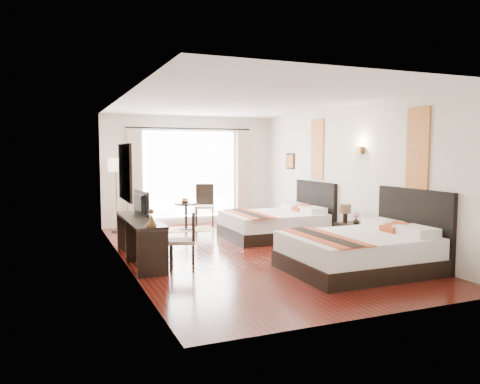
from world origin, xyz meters
name	(u,v)px	position (x,y,z in m)	size (l,w,h in m)	color
floor	(246,252)	(0.00, 0.00, -0.01)	(4.50, 7.50, 0.01)	#3B0F0A
ceiling	(246,103)	(0.00, 0.00, 2.79)	(4.50, 7.50, 0.02)	white
wall_headboard	(347,176)	(2.25, 0.00, 1.40)	(0.01, 7.50, 2.80)	silver
wall_desk	(124,181)	(-2.25, 0.00, 1.40)	(0.01, 7.50, 2.80)	silver
wall_window	(190,170)	(0.00, 3.75, 1.40)	(4.50, 0.01, 2.80)	silver
wall_entry	(377,196)	(0.00, -3.75, 1.40)	(4.50, 0.01, 2.80)	silver
window_glass	(190,174)	(0.00, 3.73, 1.30)	(2.40, 0.02, 2.20)	white
sheer_curtain	(191,174)	(0.00, 3.67, 1.30)	(2.30, 0.02, 2.10)	white
drape_left	(134,176)	(-1.45, 3.63, 1.28)	(0.35, 0.14, 2.35)	#B9A58F
drape_right	(243,174)	(1.45, 3.63, 1.28)	(0.35, 0.14, 2.35)	#B9A58F
art_panel_near	(418,148)	(2.23, -1.97, 1.95)	(0.03, 0.50, 1.35)	maroon
art_panel_far	(317,149)	(2.23, 1.14, 1.95)	(0.03, 0.50, 1.35)	maroon
wall_sconce	(360,150)	(2.19, -0.49, 1.92)	(0.10, 0.14, 0.14)	#4D351B
mirror_frame	(125,172)	(-2.22, 0.00, 1.55)	(0.04, 1.25, 0.95)	black
mirror_glass	(126,172)	(-2.19, 0.00, 1.55)	(0.01, 1.12, 0.82)	white
bed_near	(363,250)	(1.18, -1.97, 0.33)	(2.26, 1.76, 1.28)	black
bed_far	(277,223)	(1.23, 1.14, 0.31)	(2.15, 1.67, 1.21)	black
nightstand	(350,236)	(1.99, -0.49, 0.25)	(0.42, 0.52, 0.50)	black
table_lamp	(345,210)	(1.97, -0.36, 0.74)	(0.23, 0.23, 0.36)	black
vase	(356,221)	(2.03, -0.63, 0.56)	(0.12, 0.12, 0.12)	black
console_desk	(140,240)	(-1.99, 0.00, 0.38)	(0.50, 2.20, 0.76)	black
television	(137,203)	(-1.97, 0.33, 0.98)	(0.77, 0.10, 0.44)	black
bronze_figurine	(151,219)	(-1.99, -1.00, 0.87)	(0.16, 0.16, 0.24)	#4D351B
desk_chair	(183,250)	(-1.39, -0.63, 0.28)	(0.54, 0.54, 0.92)	#BDAE92
floor_lamp	(116,169)	(-1.95, 3.24, 1.48)	(0.35, 0.35, 1.74)	black
side_table	(186,216)	(-0.35, 2.89, 0.32)	(0.56, 0.56, 0.65)	black
fruit_bowl	(185,202)	(-0.37, 2.91, 0.68)	(0.21, 0.21, 0.05)	#4B2D1B
window_chair	(205,213)	(0.25, 3.28, 0.32)	(0.63, 0.63, 1.06)	#BDAE92
jute_rug	(191,229)	(-0.24, 2.91, 0.01)	(1.10, 0.75, 0.01)	tan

